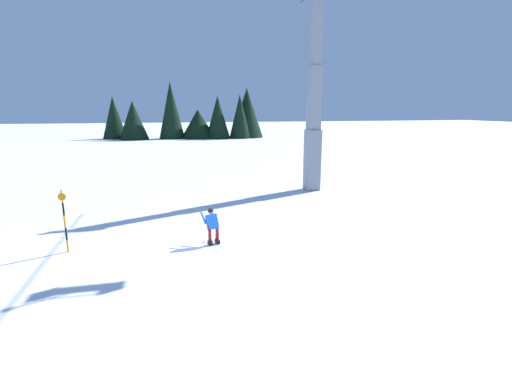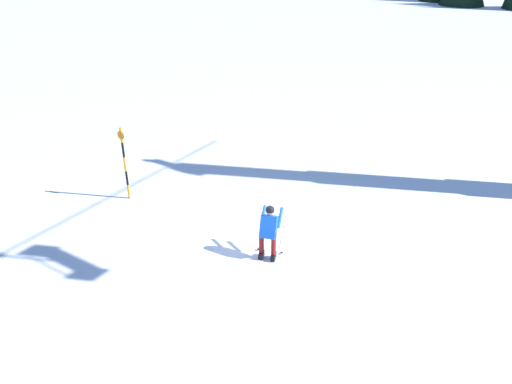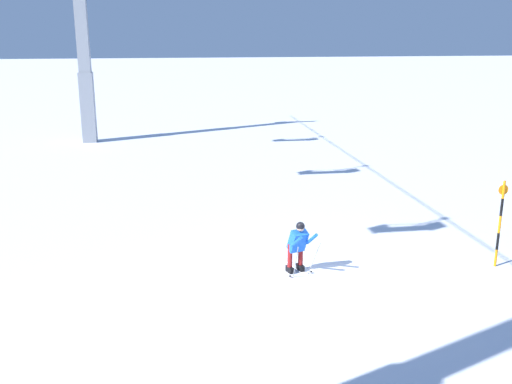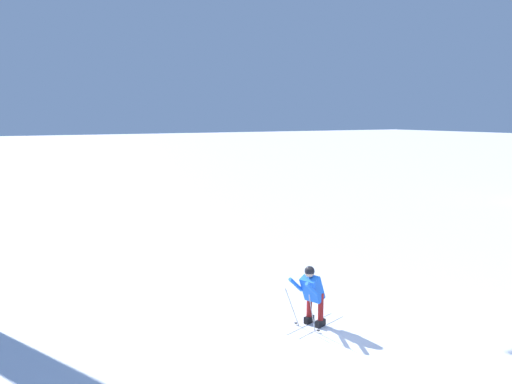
# 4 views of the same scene
# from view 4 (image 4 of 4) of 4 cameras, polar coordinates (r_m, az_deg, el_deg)

# --- Properties ---
(ground_plane) EXTENTS (260.00, 260.00, 0.00)m
(ground_plane) POSITION_cam_4_polar(r_m,az_deg,el_deg) (11.67, 6.54, -16.24)
(ground_plane) COLOR white
(skier_carving_main) EXTENTS (1.81, 1.01, 1.58)m
(skier_carving_main) POSITION_cam_4_polar(r_m,az_deg,el_deg) (12.21, 6.16, -10.86)
(skier_carving_main) COLOR white
(skier_carving_main) RESTS_ON ground_plane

